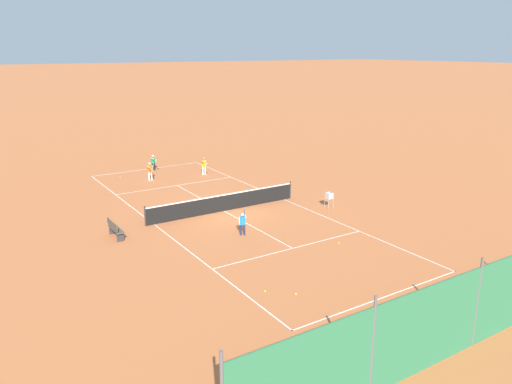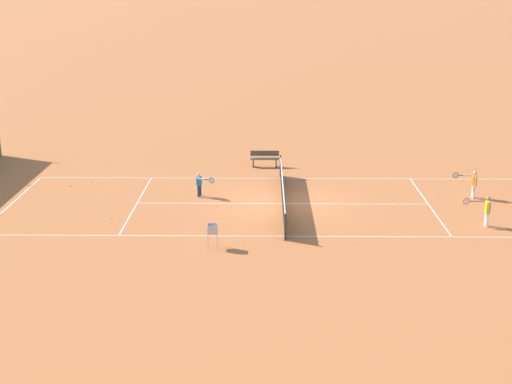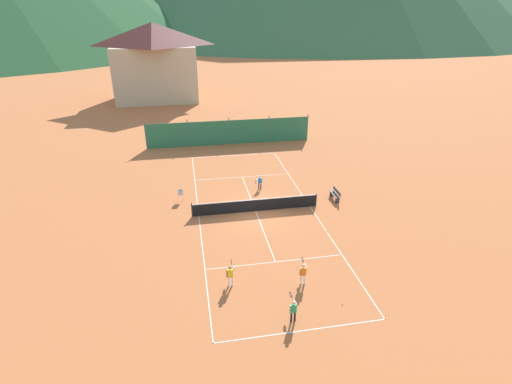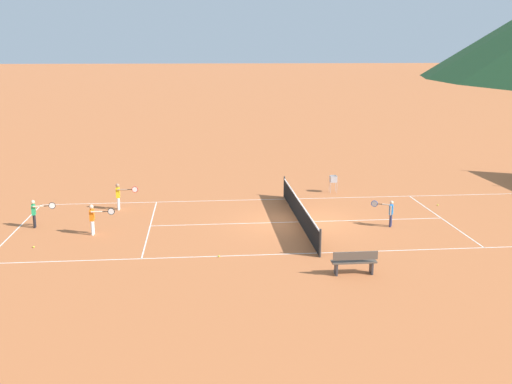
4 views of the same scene
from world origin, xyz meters
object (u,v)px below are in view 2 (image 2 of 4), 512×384
ball_hopper (213,230)px  player_near_service (486,209)px  tennis_ball_near_corner (111,218)px  tennis_net (283,193)px  tennis_ball_service_box (70,186)px  player_near_baseline (200,183)px  player_far_service (473,182)px  courtside_bench (265,158)px  tennis_ball_far_corner (506,188)px  tennis_ball_by_net_left (91,181)px  tennis_ball_alley_right (354,178)px

ball_hopper → player_near_service: bearing=-77.1°
tennis_ball_near_corner → ball_hopper: 5.47m
tennis_net → tennis_ball_service_box: bearing=75.8°
tennis_ball_service_box → player_near_baseline: bearing=-103.7°
tennis_ball_near_corner → tennis_ball_service_box: same height
player_far_service → courtside_bench: 10.78m
tennis_net → player_near_baseline: (1.00, 3.70, 0.16)m
player_near_baseline → ball_hopper: size_ratio=1.26×
tennis_net → tennis_ball_far_corner: bearing=-76.8°
player_near_service → tennis_ball_by_net_left: 18.35m
tennis_ball_near_corner → tennis_ball_service_box: size_ratio=1.00×
player_near_service → tennis_ball_far_corner: (5.31, -2.55, -0.69)m
player_near_service → tennis_ball_far_corner: 5.94m
player_near_baseline → tennis_ball_far_corner: (1.47, -14.27, -0.63)m
tennis_net → tennis_ball_near_corner: size_ratio=139.09×
tennis_ball_far_corner → tennis_ball_service_box: same height
player_far_service → tennis_ball_by_net_left: 17.98m
tennis_ball_by_net_left → courtside_bench: size_ratio=0.04×
player_far_service → tennis_ball_alley_right: size_ratio=18.97×
tennis_ball_alley_right → courtside_bench: (2.16, 4.42, 0.42)m
tennis_ball_near_corner → courtside_bench: (8.48, -6.31, 0.42)m
tennis_ball_far_corner → tennis_ball_service_box: bearing=89.8°
tennis_net → tennis_ball_by_net_left: bearing=69.9°
tennis_ball_by_net_left → tennis_ball_far_corner: same height
tennis_ball_alley_right → tennis_ball_far_corner: size_ratio=1.00×
tennis_net → player_near_service: size_ratio=7.37×
tennis_ball_service_box → tennis_ball_by_net_left: bearing=-43.7°
player_near_service → tennis_ball_near_corner: bearing=87.3°
player_near_service → tennis_ball_alley_right: size_ratio=18.88×
tennis_net → tennis_ball_near_corner: (-2.13, 7.10, -0.47)m
courtside_bench → tennis_ball_service_box: bearing=112.3°
tennis_net → courtside_bench: 6.39m
player_near_baseline → tennis_ball_alley_right: 8.01m
tennis_ball_service_box → courtside_bench: bearing=-67.7°
tennis_net → courtside_bench: size_ratio=6.12×
tennis_ball_near_corner → ball_hopper: ball_hopper is taller
tennis_net → tennis_ball_alley_right: 5.56m
player_near_service → player_near_baseline: bearing=71.8°
player_far_service → tennis_ball_by_net_left: size_ratio=18.97×
tennis_net → ball_hopper: 5.93m
tennis_net → player_far_service: player_far_service is taller
player_near_service → tennis_ball_near_corner: size_ratio=18.88×
ball_hopper → courtside_bench: 11.79m
player_far_service → tennis_ball_near_corner: size_ratio=18.97×
player_near_baseline → player_near_service: size_ratio=0.90×
tennis_ball_by_net_left → tennis_ball_service_box: bearing=136.3°
tennis_ball_service_box → tennis_ball_near_corner: bearing=-148.0°
tennis_ball_near_corner → tennis_ball_far_corner: bearing=-75.4°
player_near_service → tennis_ball_by_net_left: size_ratio=18.88×
tennis_ball_alley_right → courtside_bench: bearing=64.0°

